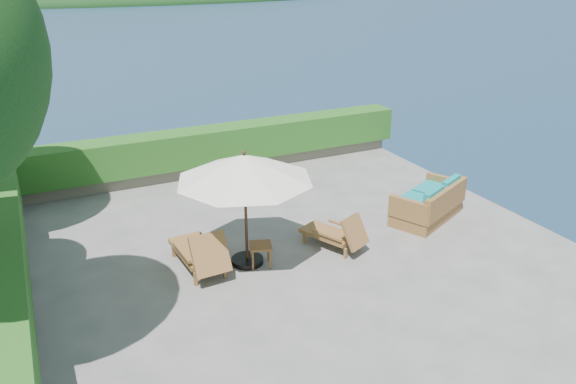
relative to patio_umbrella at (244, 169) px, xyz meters
name	(u,v)px	position (x,y,z in m)	size (l,w,h in m)	color
ground	(292,254)	(1.01, -0.05, -2.11)	(12.00, 12.00, 0.00)	gray
foundation	(291,313)	(1.01, -0.05, -3.66)	(12.00, 12.00, 3.00)	#574F45
ocean	(291,364)	(1.01, -0.05, -5.11)	(600.00, 600.00, 0.00)	#173348
planter_wall_far	(210,167)	(1.01, 5.55, -1.93)	(12.00, 0.60, 0.36)	gray
planter_wall_left	(7,311)	(-4.59, -0.05, -1.93)	(0.60, 12.00, 0.36)	gray
hedge_far	(208,145)	(1.01, 5.55, -1.26)	(12.40, 0.90, 1.00)	#184E16
patio_umbrella	(244,169)	(0.00, 0.00, 0.00)	(2.94, 2.94, 2.50)	black
lounge_left	(200,252)	(-0.96, 0.12, -1.68)	(0.87, 1.82, 1.03)	brown
lounge_right	(337,233)	(2.02, -0.24, -1.75)	(1.18, 1.63, 0.87)	brown
side_table	(261,248)	(0.22, -0.22, -1.72)	(0.57, 0.57, 0.48)	brown
wicker_loveseat	(430,204)	(4.83, 0.08, -1.72)	(2.29, 1.81, 1.00)	brown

